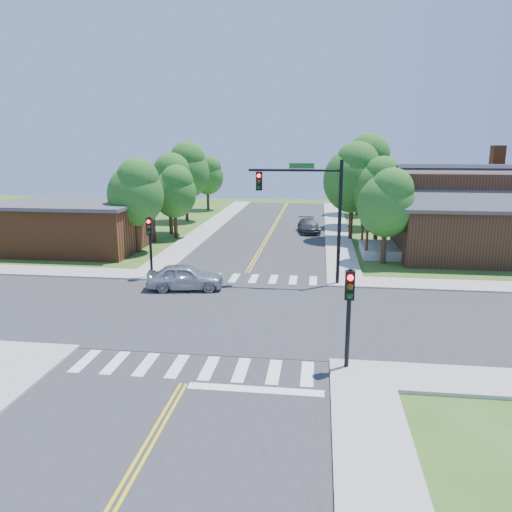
# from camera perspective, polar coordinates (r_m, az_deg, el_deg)

# --- Properties ---
(ground) EXTENTS (100.00, 100.00, 0.00)m
(ground) POSITION_cam_1_polar(r_m,az_deg,el_deg) (24.59, -3.59, -6.47)
(ground) COLOR #38571B
(ground) RESTS_ON ground
(road_ns) EXTENTS (10.00, 90.00, 0.04)m
(road_ns) POSITION_cam_1_polar(r_m,az_deg,el_deg) (24.58, -3.59, -6.43)
(road_ns) COLOR #2D2D30
(road_ns) RESTS_ON ground
(road_ew) EXTENTS (90.00, 10.00, 0.04)m
(road_ew) POSITION_cam_1_polar(r_m,az_deg,el_deg) (24.58, -3.59, -6.42)
(road_ew) COLOR #2D2D30
(road_ew) RESTS_ON ground
(intersection_patch) EXTENTS (10.20, 10.20, 0.06)m
(intersection_patch) POSITION_cam_1_polar(r_m,az_deg,el_deg) (24.59, -3.59, -6.47)
(intersection_patch) COLOR #2D2D30
(intersection_patch) RESTS_ON ground
(sidewalk_ne) EXTENTS (40.00, 40.00, 0.14)m
(sidewalk_ne) POSITION_cam_1_polar(r_m,az_deg,el_deg) (41.02, 23.24, 0.48)
(sidewalk_ne) COLOR #9E9B93
(sidewalk_ne) RESTS_ON ground
(sidewalk_nw) EXTENTS (40.00, 40.00, 0.14)m
(sidewalk_nw) POSITION_cam_1_polar(r_m,az_deg,el_deg) (44.34, -20.04, 1.61)
(sidewalk_nw) COLOR #9E9B93
(sidewalk_nw) RESTS_ON ground
(crosswalk_north) EXTENTS (8.85, 2.00, 0.01)m
(crosswalk_north) POSITION_cam_1_polar(r_m,az_deg,el_deg) (30.41, -1.39, -2.56)
(crosswalk_north) COLOR white
(crosswalk_north) RESTS_ON ground
(crosswalk_south) EXTENTS (8.85, 2.00, 0.01)m
(crosswalk_south) POSITION_cam_1_polar(r_m,az_deg,el_deg) (18.98, -7.21, -12.48)
(crosswalk_south) COLOR white
(crosswalk_south) RESTS_ON ground
(centerline) EXTENTS (0.30, 90.00, 0.01)m
(centerline) POSITION_cam_1_polar(r_m,az_deg,el_deg) (24.58, -3.59, -6.37)
(centerline) COLOR gold
(centerline) RESTS_ON ground
(stop_bar) EXTENTS (4.60, 0.45, 0.09)m
(stop_bar) POSITION_cam_1_polar(r_m,az_deg,el_deg) (17.33, -0.08, -15.14)
(stop_bar) COLOR white
(stop_bar) RESTS_ON ground
(signal_mast_ne) EXTENTS (5.30, 0.42, 7.20)m
(signal_mast_ne) POSITION_cam_1_polar(r_m,az_deg,el_deg) (28.55, 6.20, 6.19)
(signal_mast_ne) COLOR black
(signal_mast_ne) RESTS_ON ground
(signal_pole_se) EXTENTS (0.34, 0.42, 3.80)m
(signal_pole_se) POSITION_cam_1_polar(r_m,az_deg,el_deg) (18.03, 10.60, -5.03)
(signal_pole_se) COLOR black
(signal_pole_se) RESTS_ON ground
(signal_pole_nw) EXTENTS (0.34, 0.42, 3.80)m
(signal_pole_nw) POSITION_cam_1_polar(r_m,az_deg,el_deg) (30.58, -12.03, 2.28)
(signal_pole_nw) COLOR black
(signal_pole_nw) RESTS_ON ground
(house_ne) EXTENTS (13.05, 8.80, 7.11)m
(house_ne) POSITION_cam_1_polar(r_m,az_deg,el_deg) (38.80, 23.27, 4.71)
(house_ne) COLOR #311C11
(house_ne) RESTS_ON ground
(building_nw) EXTENTS (10.40, 8.40, 3.73)m
(building_nw) POSITION_cam_1_polar(r_m,az_deg,el_deg) (41.01, -19.88, 3.34)
(building_nw) COLOR brown
(building_nw) RESTS_ON ground
(tree_e_a) EXTENTS (3.84, 3.65, 6.53)m
(tree_e_a) POSITION_cam_1_polar(r_m,az_deg,el_deg) (34.62, 14.82, 6.05)
(tree_e_a) COLOR #382314
(tree_e_a) RESTS_ON ground
(tree_e_b) EXTENTS (4.18, 3.97, 7.11)m
(tree_e_b) POSITION_cam_1_polar(r_m,az_deg,el_deg) (41.36, 13.90, 7.68)
(tree_e_b) COLOR #382314
(tree_e_b) RESTS_ON ground
(tree_e_c) EXTENTS (5.29, 5.02, 8.99)m
(tree_e_c) POSITION_cam_1_polar(r_m,az_deg,el_deg) (49.28, 12.48, 9.97)
(tree_e_c) COLOR #382314
(tree_e_c) RESTS_ON ground
(tree_e_d) EXTENTS (4.84, 4.60, 8.23)m
(tree_e_d) POSITION_cam_1_polar(r_m,az_deg,el_deg) (57.84, 11.75, 9.90)
(tree_e_d) COLOR #382314
(tree_e_d) RESTS_ON ground
(tree_w_a) EXTENTS (4.16, 3.96, 7.08)m
(tree_w_a) POSITION_cam_1_polar(r_m,az_deg,el_deg) (38.10, -13.54, 7.25)
(tree_w_a) COLOR #382314
(tree_w_a) RESTS_ON ground
(tree_w_b) EXTENTS (4.27, 4.06, 7.26)m
(tree_w_b) POSITION_cam_1_polar(r_m,az_deg,el_deg) (45.26, -9.78, 8.42)
(tree_w_b) COLOR #382314
(tree_w_b) RESTS_ON ground
(tree_w_c) EXTENTS (4.86, 4.62, 8.27)m
(tree_w_c) POSITION_cam_1_polar(r_m,az_deg,el_deg) (52.61, -7.97, 9.80)
(tree_w_c) COLOR #382314
(tree_w_c) RESTS_ON ground
(tree_w_d) EXTENTS (3.89, 3.70, 6.62)m
(tree_w_d) POSITION_cam_1_polar(r_m,az_deg,el_deg) (61.43, -5.51, 9.28)
(tree_w_d) COLOR #382314
(tree_w_d) RESTS_ON ground
(tree_house) EXTENTS (4.86, 4.61, 8.25)m
(tree_house) POSITION_cam_1_polar(r_m,az_deg,el_deg) (42.55, 11.11, 8.97)
(tree_house) COLOR #382314
(tree_house) RESTS_ON ground
(tree_bldg) EXTENTS (3.72, 3.53, 6.32)m
(tree_bldg) POSITION_cam_1_polar(r_m,az_deg,el_deg) (43.24, -9.23, 7.41)
(tree_bldg) COLOR #382314
(tree_bldg) RESTS_ON ground
(car_silver) EXTENTS (3.00, 4.78, 1.45)m
(car_silver) POSITION_cam_1_polar(r_m,az_deg,el_deg) (28.28, -8.10, -2.44)
(car_silver) COLOR #B8BBC0
(car_silver) RESTS_ON ground
(car_dgrey) EXTENTS (3.08, 4.82, 1.24)m
(car_dgrey) POSITION_cam_1_polar(r_m,az_deg,el_deg) (46.02, 6.05, 3.41)
(car_dgrey) COLOR #323537
(car_dgrey) RESTS_ON ground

